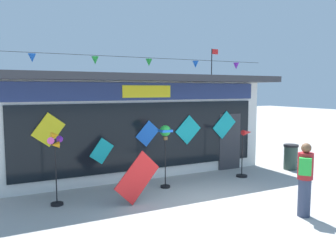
% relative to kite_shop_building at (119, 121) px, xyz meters
% --- Properties ---
extents(ground_plane, '(80.00, 80.00, 0.00)m').
position_rel_kite_shop_building_xyz_m(ground_plane, '(0.58, -5.83, -1.69)').
color(ground_plane, '#ADAAA5').
extents(kite_shop_building, '(9.45, 6.23, 4.73)m').
position_rel_kite_shop_building_xyz_m(kite_shop_building, '(0.00, 0.00, 0.00)').
color(kite_shop_building, silver).
rests_on(kite_shop_building, ground_plane).
extents(wind_spinner_far_left, '(0.41, 0.31, 1.85)m').
position_rel_kite_shop_building_xyz_m(wind_spinner_far_left, '(-3.00, -3.84, -0.40)').
color(wind_spinner_far_left, black).
rests_on(wind_spinner_far_left, ground_plane).
extents(wind_spinner_left, '(0.33, 0.33, 1.84)m').
position_rel_kite_shop_building_xyz_m(wind_spinner_left, '(0.10, -3.67, -0.21)').
color(wind_spinner_left, black).
rests_on(wind_spinner_left, ground_plane).
extents(wind_spinner_center_left, '(0.57, 0.36, 1.56)m').
position_rel_kite_shop_building_xyz_m(wind_spinner_center_left, '(3.02, -3.71, -0.76)').
color(wind_spinner_center_left, black).
rests_on(wind_spinner_center_left, ground_plane).
extents(person_mid_plaza, '(0.47, 0.45, 1.68)m').
position_rel_kite_shop_building_xyz_m(person_mid_plaza, '(1.81, -7.20, -0.80)').
color(person_mid_plaza, '#333D56').
rests_on(person_mid_plaza, ground_plane).
extents(trash_bin, '(0.52, 0.52, 0.90)m').
position_rel_kite_shop_building_xyz_m(trash_bin, '(5.19, -3.65, -1.23)').
color(trash_bin, '#2D4238').
rests_on(trash_bin, ground_plane).
extents(display_kite_on_ground, '(1.32, 0.25, 1.32)m').
position_rel_kite_shop_building_xyz_m(display_kite_on_ground, '(-1.16, -4.59, -1.03)').
color(display_kite_on_ground, red).
rests_on(display_kite_on_ground, ground_plane).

